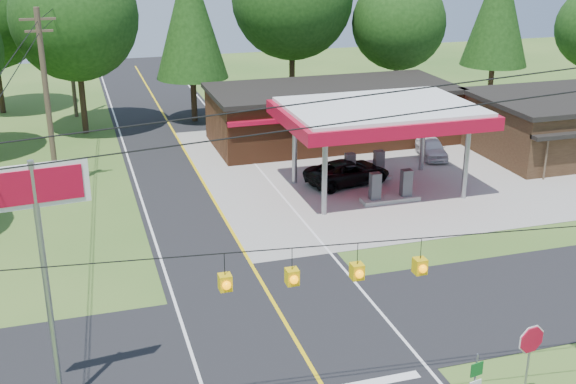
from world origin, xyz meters
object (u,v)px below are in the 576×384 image
object	(u,v)px
octagonal_stop_sign	(531,346)
sedan_car	(432,148)
big_stop_sign	(39,227)
gas_canopy	(380,116)
suv_car	(348,172)

from	to	relation	value
octagonal_stop_sign	sedan_car	bearing A→B (deg)	68.72
sedan_car	big_stop_sign	world-z (taller)	big_stop_sign
gas_canopy	big_stop_sign	distance (m)	22.75
suv_car	big_stop_sign	distance (m)	23.51
gas_canopy	big_stop_sign	xyz separation A→B (m)	(-17.00, -15.01, 1.80)
suv_car	sedan_car	xyz separation A→B (m)	(6.92, 3.08, -0.07)
gas_canopy	suv_car	distance (m)	4.04
sedan_car	octagonal_stop_sign	xyz separation A→B (m)	(-9.19, -23.59, 1.51)
suv_car	octagonal_stop_sign	distance (m)	20.69
suv_car	big_stop_sign	bearing A→B (deg)	125.33
sedan_car	octagonal_stop_sign	distance (m)	25.37
sedan_car	suv_car	bearing A→B (deg)	-143.52
sedan_car	octagonal_stop_sign	world-z (taller)	octagonal_stop_sign
big_stop_sign	gas_canopy	bearing A→B (deg)	41.44
big_stop_sign	octagonal_stop_sign	size ratio (longest dim) A/B	2.83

